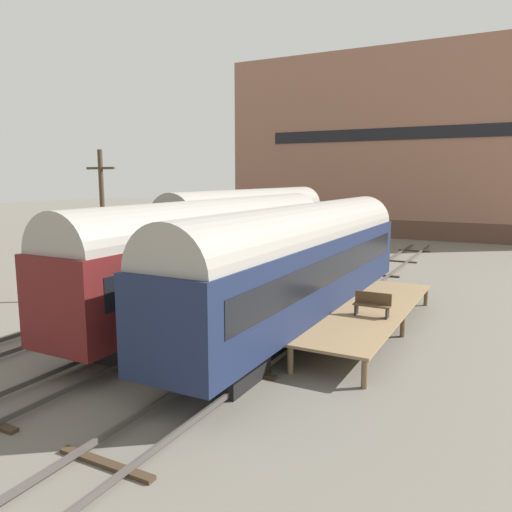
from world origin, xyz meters
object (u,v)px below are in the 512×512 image
train_car_maroon (218,249)px  train_car_navy (303,259)px  bench (372,304)px  person_worker (121,306)px  train_car_brown (253,223)px  utility_pole (103,223)px

train_car_maroon → train_car_navy: bearing=-4.8°
bench → person_worker: size_ratio=0.86×
train_car_maroon → person_worker: train_car_maroon is taller
bench → person_worker: bearing=-161.5°
train_car_maroon → bench: train_car_maroon is taller
train_car_maroon → bench: bearing=-4.1°
person_worker → bench: bearing=18.5°
train_car_navy → train_car_maroon: size_ratio=1.00×
train_car_maroon → train_car_brown: size_ratio=0.98×
train_car_brown → person_worker: 15.39m
train_car_navy → train_car_maroon: 4.31m
train_car_maroon → person_worker: bearing=-123.0°
train_car_maroon → train_car_brown: bearing=110.7°
train_car_brown → bench: 16.63m
train_car_navy → train_car_maroon: train_car_maroon is taller
train_car_navy → bench: (2.92, -0.16, -1.49)m
train_car_maroon → utility_pole: 6.74m
train_car_maroon → train_car_brown: (-4.30, 11.37, 0.06)m
train_car_maroon → utility_pole: bearing=-177.6°
utility_pole → person_worker: bearing=-39.4°
train_car_maroon → utility_pole: (-6.67, -0.28, 0.92)m
train_car_maroon → person_worker: (-2.44, -3.76, -2.06)m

